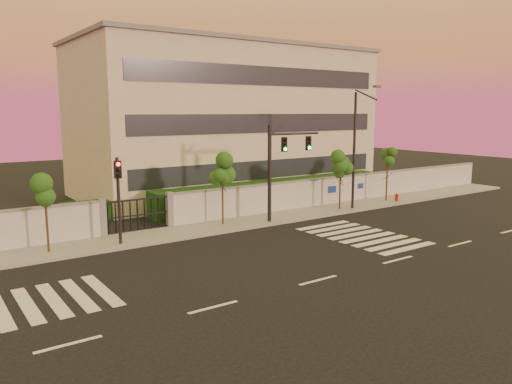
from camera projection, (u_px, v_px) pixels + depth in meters
ground at (318, 280)px, 20.60m from camera, size 120.00×120.00×0.00m
sidewalk at (197, 230)px, 29.08m from camera, size 60.00×3.00×0.15m
perimeter_wall at (186, 209)px, 30.19m from camera, size 60.00×0.36×2.20m
hedge_row at (182, 204)px, 33.05m from camera, size 41.00×4.25×1.80m
institutional_building at (225, 120)px, 42.48m from camera, size 24.40×12.40×12.25m
road_markings at (237, 264)px, 22.74m from camera, size 57.00×7.62×0.02m
street_tree_c at (45, 196)px, 23.86m from camera, size 1.34×1.06×3.93m
street_tree_d at (222, 173)px, 29.76m from camera, size 1.35×1.07×4.42m
street_tree_e at (341, 167)px, 34.39m from camera, size 1.44×1.15×4.20m
street_tree_f at (388, 163)px, 37.66m from camera, size 1.42×1.13×4.11m
traffic_signal_main at (280, 161)px, 30.84m from camera, size 3.86×0.50×6.11m
traffic_signal_secondary at (118, 190)px, 25.32m from camera, size 0.36×0.34×4.61m
streetlight_east at (356, 145)px, 34.29m from camera, size 0.51×2.06×8.56m
fire_hydrant at (397, 198)px, 37.77m from camera, size 0.29×0.28×0.76m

